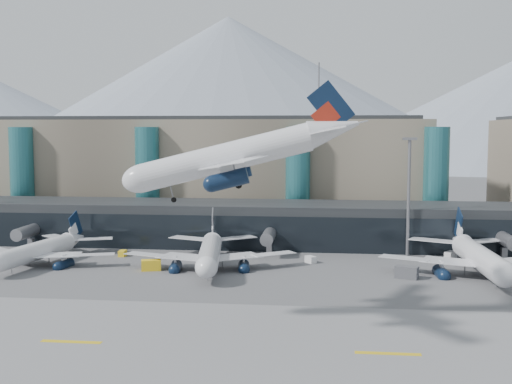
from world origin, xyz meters
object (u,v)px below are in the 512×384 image
lightmast_mid (409,190)px  hero_jet (248,146)px  jet_parked_mid (210,245)px  veh_c (407,272)px  veh_d (450,255)px  veh_g (311,259)px  jet_parked_right (476,248)px  veh_b (123,253)px  jet_parked_left (46,244)px  veh_h (151,265)px

lightmast_mid → hero_jet: hero_jet is taller
lightmast_mid → jet_parked_mid: lightmast_mid is taller
veh_c → lightmast_mid: bearing=103.3°
hero_jet → veh_d: bearing=49.5°
veh_g → jet_parked_mid: bearing=-111.5°
hero_jet → jet_parked_mid: (-12.40, 39.04, -20.56)m
jet_parked_right → veh_c: bearing=112.9°
veh_b → jet_parked_mid: bearing=-110.7°
jet_parked_right → veh_g: jet_parked_right is taller
lightmast_mid → jet_parked_left: 77.06m
veh_b → veh_c: (58.45, -14.47, 0.49)m
hero_jet → veh_c: hero_jet is taller
jet_parked_left → hero_jet: bearing=-120.3°
jet_parked_right → veh_d: size_ratio=13.26×
jet_parked_left → veh_b: 16.14m
lightmast_mid → jet_parked_left: size_ratio=0.79×
veh_b → veh_d: size_ratio=0.77×
lightmast_mid → veh_g: bearing=-154.3°
veh_b → veh_c: bearing=-103.3°
veh_g → veh_h: (-30.62, -10.56, 0.34)m
lightmast_mid → veh_d: 16.36m
lightmast_mid → veh_c: (-2.80, -21.94, -13.28)m
jet_parked_mid → hero_jet: bearing=-170.1°
jet_parked_left → veh_b: (13.47, 8.23, -3.34)m
jet_parked_mid → veh_g: bearing=-81.9°
jet_parked_mid → veh_c: bearing=-107.4°
jet_parked_left → veh_d: size_ratio=11.24×
veh_c → veh_h: (-48.50, 1.45, -0.10)m
veh_c → jet_parked_mid: bearing=-169.0°
hero_jet → veh_h: 47.66m
hero_jet → veh_b: size_ratio=15.29×
jet_parked_left → veh_h: jet_parked_left is taller
veh_c → veh_h: veh_c is taller
hero_jet → jet_parked_left: (-46.63, 38.90, -20.95)m
veh_c → veh_h: 48.52m
jet_parked_mid → jet_parked_right: bearing=-97.6°
jet_parked_left → veh_d: 84.30m
veh_h → hero_jet: bearing=-71.2°
veh_h → veh_b: bearing=111.9°
jet_parked_left → veh_b: bearing=-49.0°
jet_parked_right → veh_b: jet_parked_right is taller
lightmast_mid → veh_c: lightmast_mid is taller
veh_h → jet_parked_right: bearing=-10.8°
lightmast_mid → veh_d: lightmast_mid is taller
jet_parked_mid → veh_h: 12.33m
jet_parked_right → veh_c: size_ratio=9.40×
veh_d → veh_g: 30.03m
lightmast_mid → jet_parked_mid: size_ratio=0.72×
veh_b → veh_g: size_ratio=0.94×
jet_parked_left → jet_parked_right: (85.55, 0.25, 0.70)m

